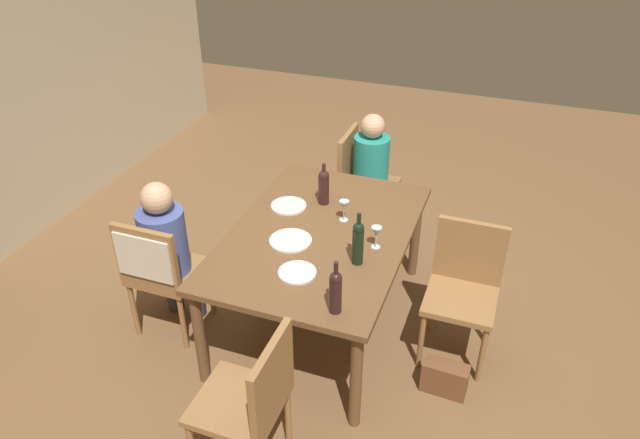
{
  "coord_description": "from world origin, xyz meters",
  "views": [
    {
      "loc": [
        -3.03,
        -1.11,
        2.88
      ],
      "look_at": [
        0.0,
        0.0,
        0.85
      ],
      "focal_mm": 33.34,
      "sensor_mm": 36.0,
      "label": 1
    }
  ],
  "objects_px": {
    "chair_left_end": "(253,398)",
    "wine_bottle_tall_green": "(324,186)",
    "wine_bottle_dark_red": "(336,290)",
    "dining_table": "(320,242)",
    "chair_far_left": "(156,266)",
    "dinner_plate_host": "(297,273)",
    "wine_glass_centre": "(376,233)",
    "chair_near": "(464,282)",
    "wine_glass_near_left": "(344,207)",
    "dinner_plate_guest_left": "(289,206)",
    "dinner_plate_guest_right": "(290,240)",
    "chair_right_end": "(360,177)",
    "wine_bottle_short_olive": "(358,241)",
    "person_man_bearded": "(167,246)",
    "handbag": "(445,378)",
    "person_woman_host": "(374,168)"
  },
  "relations": [
    {
      "from": "wine_glass_near_left",
      "to": "dinner_plate_guest_left",
      "type": "bearing_deg",
      "value": 85.18
    },
    {
      "from": "chair_right_end",
      "to": "chair_near",
      "type": "bearing_deg",
      "value": 42.3
    },
    {
      "from": "wine_bottle_dark_red",
      "to": "dinner_plate_host",
      "type": "distance_m",
      "value": 0.42
    },
    {
      "from": "chair_left_end",
      "to": "wine_glass_centre",
      "type": "height_order",
      "value": "chair_left_end"
    },
    {
      "from": "person_man_bearded",
      "to": "dinner_plate_guest_right",
      "type": "relative_size",
      "value": 4.16
    },
    {
      "from": "dining_table",
      "to": "chair_far_left",
      "type": "relative_size",
      "value": 1.83
    },
    {
      "from": "dinner_plate_guest_left",
      "to": "dining_table",
      "type": "bearing_deg",
      "value": -126.19
    },
    {
      "from": "wine_glass_near_left",
      "to": "dinner_plate_host",
      "type": "height_order",
      "value": "wine_glass_near_left"
    },
    {
      "from": "chair_far_left",
      "to": "dinner_plate_host",
      "type": "relative_size",
      "value": 4.04
    },
    {
      "from": "chair_left_end",
      "to": "dinner_plate_guest_right",
      "type": "distance_m",
      "value": 1.11
    },
    {
      "from": "wine_bottle_tall_green",
      "to": "wine_bottle_dark_red",
      "type": "distance_m",
      "value": 1.15
    },
    {
      "from": "chair_far_left",
      "to": "wine_glass_centre",
      "type": "bearing_deg",
      "value": 19.29
    },
    {
      "from": "dinner_plate_host",
      "to": "dinner_plate_guest_left",
      "type": "xyz_separation_m",
      "value": [
        0.69,
        0.34,
        0.0
      ]
    },
    {
      "from": "dinner_plate_host",
      "to": "handbag",
      "type": "relative_size",
      "value": 0.81
    },
    {
      "from": "wine_glass_near_left",
      "to": "wine_bottle_short_olive",
      "type": "bearing_deg",
      "value": -152.21
    },
    {
      "from": "chair_right_end",
      "to": "chair_far_left",
      "type": "distance_m",
      "value": 1.93
    },
    {
      "from": "handbag",
      "to": "dining_table",
      "type": "bearing_deg",
      "value": 69.7
    },
    {
      "from": "dinner_plate_guest_right",
      "to": "wine_glass_near_left",
      "type": "bearing_deg",
      "value": -33.66
    },
    {
      "from": "chair_near",
      "to": "wine_bottle_short_olive",
      "type": "distance_m",
      "value": 0.79
    },
    {
      "from": "dining_table",
      "to": "wine_glass_centre",
      "type": "xyz_separation_m",
      "value": [
        -0.04,
        -0.39,
        0.18
      ]
    },
    {
      "from": "chair_far_left",
      "to": "wine_glass_near_left",
      "type": "height_order",
      "value": "chair_far_left"
    },
    {
      "from": "dining_table",
      "to": "chair_right_end",
      "type": "distance_m",
      "value": 1.23
    },
    {
      "from": "chair_right_end",
      "to": "dinner_plate_host",
      "type": "distance_m",
      "value": 1.7
    },
    {
      "from": "handbag",
      "to": "chair_far_left",
      "type": "bearing_deg",
      "value": 94.62
    },
    {
      "from": "dining_table",
      "to": "chair_near",
      "type": "relative_size",
      "value": 1.83
    },
    {
      "from": "chair_right_end",
      "to": "wine_glass_centre",
      "type": "height_order",
      "value": "chair_right_end"
    },
    {
      "from": "chair_far_left",
      "to": "chair_near",
      "type": "height_order",
      "value": "same"
    },
    {
      "from": "dining_table",
      "to": "chair_far_left",
      "type": "distance_m",
      "value": 1.07
    },
    {
      "from": "wine_bottle_short_olive",
      "to": "wine_glass_near_left",
      "type": "bearing_deg",
      "value": 27.79
    },
    {
      "from": "dinner_plate_guest_right",
      "to": "chair_right_end",
      "type": "bearing_deg",
      "value": -2.24
    },
    {
      "from": "wine_glass_near_left",
      "to": "dinner_plate_guest_right",
      "type": "bearing_deg",
      "value": 146.34
    },
    {
      "from": "chair_right_end",
      "to": "chair_near",
      "type": "distance_m",
      "value": 1.54
    },
    {
      "from": "person_man_bearded",
      "to": "dinner_plate_host",
      "type": "height_order",
      "value": "person_man_bearded"
    },
    {
      "from": "chair_left_end",
      "to": "dinner_plate_host",
      "type": "xyz_separation_m",
      "value": [
        0.76,
        0.06,
        0.23
      ]
    },
    {
      "from": "wine_glass_centre",
      "to": "chair_near",
      "type": "bearing_deg",
      "value": -77.51
    },
    {
      "from": "dining_table",
      "to": "handbag",
      "type": "xyz_separation_m",
      "value": [
        -0.35,
        -0.95,
        -0.57
      ]
    },
    {
      "from": "chair_right_end",
      "to": "wine_bottle_dark_red",
      "type": "bearing_deg",
      "value": 12.6
    },
    {
      "from": "chair_right_end",
      "to": "dinner_plate_guest_right",
      "type": "height_order",
      "value": "chair_right_end"
    },
    {
      "from": "wine_bottle_dark_red",
      "to": "dinner_plate_guest_left",
      "type": "height_order",
      "value": "wine_bottle_dark_red"
    },
    {
      "from": "wine_glass_centre",
      "to": "wine_bottle_tall_green",
      "type": "bearing_deg",
      "value": 50.67
    },
    {
      "from": "person_man_bearded",
      "to": "wine_bottle_tall_green",
      "type": "distance_m",
      "value": 1.13
    },
    {
      "from": "chair_right_end",
      "to": "person_woman_host",
      "type": "distance_m",
      "value": 0.16
    },
    {
      "from": "wine_bottle_tall_green",
      "to": "wine_glass_centre",
      "type": "xyz_separation_m",
      "value": [
        -0.4,
        -0.49,
        -0.03
      ]
    },
    {
      "from": "chair_left_end",
      "to": "wine_bottle_tall_green",
      "type": "relative_size",
      "value": 3.0
    },
    {
      "from": "dining_table",
      "to": "dinner_plate_host",
      "type": "distance_m",
      "value": 0.47
    },
    {
      "from": "chair_near",
      "to": "wine_glass_centre",
      "type": "xyz_separation_m",
      "value": [
        -0.12,
        0.56,
        0.33
      ]
    },
    {
      "from": "wine_bottle_dark_red",
      "to": "wine_glass_near_left",
      "type": "relative_size",
      "value": 2.19
    },
    {
      "from": "dining_table",
      "to": "dinner_plate_guest_left",
      "type": "xyz_separation_m",
      "value": [
        0.23,
        0.32,
        0.09
      ]
    },
    {
      "from": "dinner_plate_guest_right",
      "to": "wine_bottle_tall_green",
      "type": "bearing_deg",
      "value": -3.86
    },
    {
      "from": "dinner_plate_guest_left",
      "to": "dinner_plate_guest_right",
      "type": "relative_size",
      "value": 0.91
    }
  ]
}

